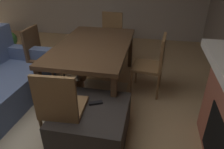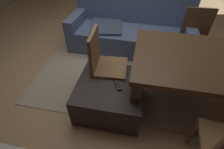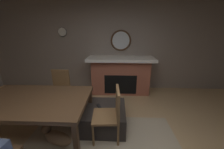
{
  "view_description": "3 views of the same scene",
  "coord_description": "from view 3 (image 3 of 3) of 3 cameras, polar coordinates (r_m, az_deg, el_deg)",
  "views": [
    {
      "loc": [
        -1.67,
        -1.52,
        1.84
      ],
      "look_at": [
        0.37,
        -1.11,
        0.71
      ],
      "focal_mm": 33.29,
      "sensor_mm": 36.0,
      "label": 1
    },
    {
      "loc": [
        0.38,
        -2.3,
        1.83
      ],
      "look_at": [
        0.15,
        -1.14,
        0.76
      ],
      "focal_mm": 26.31,
      "sensor_mm": 36.0,
      "label": 2
    },
    {
      "loc": [
        -0.15,
        1.16,
        1.79
      ],
      "look_at": [
        -0.06,
        -1.19,
        0.99
      ],
      "focal_mm": 20.39,
      "sensor_mm": 36.0,
      "label": 3
    }
  ],
  "objects": [
    {
      "name": "tv_remote",
      "position": [
        2.54,
        -5.83,
        -13.98
      ],
      "size": [
        0.11,
        0.17,
        0.02
      ],
      "primitive_type": "cube",
      "rotation": [
        0.0,
        0.0,
        0.44
      ],
      "color": "black",
      "rests_on": "ottoman_coffee_table"
    },
    {
      "name": "wall_clock",
      "position": [
        4.25,
        -21.36,
        17.36
      ],
      "size": [
        0.27,
        0.03,
        0.27
      ],
      "color": "silver"
    },
    {
      "name": "dining_table",
      "position": [
        2.53,
        -31.68,
        -10.55
      ],
      "size": [
        1.81,
        1.09,
        0.74
      ],
      "color": "#513823",
      "rests_on": "ground"
    },
    {
      "name": "wall_back_fireplace_side",
      "position": [
        4.04,
        0.11,
        12.13
      ],
      "size": [
        8.19,
        0.12,
        2.66
      ],
      "primitive_type": "cube",
      "color": "gray",
      "rests_on": "ground"
    },
    {
      "name": "ottoman_coffee_table",
      "position": [
        2.63,
        -3.55,
        -18.38
      ],
      "size": [
        0.81,
        0.8,
        0.41
      ],
      "primitive_type": "cube",
      "color": "#2D2826",
      "rests_on": "ground"
    },
    {
      "name": "dining_chair_west",
      "position": [
        2.21,
        -0.38,
        -16.26
      ],
      "size": [
        0.47,
        0.47,
        0.93
      ],
      "color": "brown",
      "rests_on": "ground"
    },
    {
      "name": "round_wall_mirror",
      "position": [
        3.93,
        3.98,
        14.94
      ],
      "size": [
        0.61,
        0.05,
        0.61
      ],
      "color": "#4C331E"
    },
    {
      "name": "small_dog",
      "position": [
        2.48,
        -23.71,
        -24.11
      ],
      "size": [
        0.56,
        0.34,
        0.29
      ],
      "color": "#8C6B4C",
      "rests_on": "ground"
    },
    {
      "name": "fireplace",
      "position": [
        3.84,
        3.76,
        -0.09
      ],
      "size": [
        1.9,
        0.76,
        1.1
      ],
      "color": "#9E5642",
      "rests_on": "ground"
    },
    {
      "name": "dining_chair_south",
      "position": [
        3.32,
        -22.45,
        -5.26
      ],
      "size": [
        0.48,
        0.48,
        0.93
      ],
      "color": "brown",
      "rests_on": "ground"
    }
  ]
}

